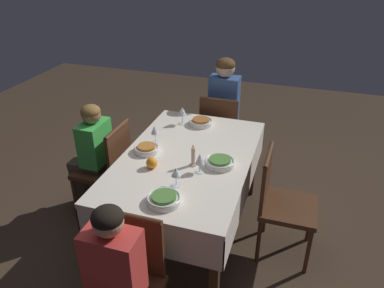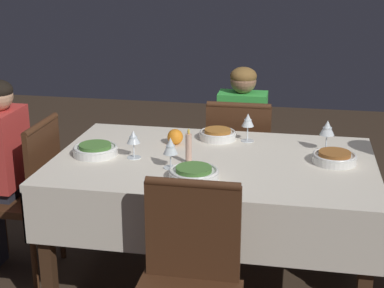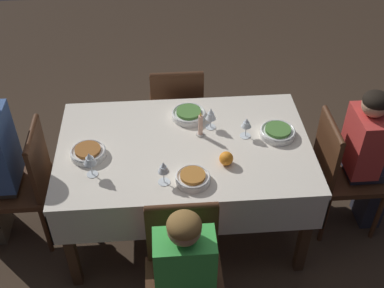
% 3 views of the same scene
% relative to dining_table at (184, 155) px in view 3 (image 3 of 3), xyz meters
% --- Properties ---
extents(ground_plane, '(8.00, 8.00, 0.00)m').
position_rel_dining_table_xyz_m(ground_plane, '(0.00, 0.00, -0.66)').
color(ground_plane, '#3D2D21').
extents(dining_table, '(1.57, 0.99, 0.75)m').
position_rel_dining_table_xyz_m(dining_table, '(0.00, 0.00, 0.00)').
color(dining_table, silver).
rests_on(dining_table, ground_plane).
extents(chair_east, '(0.42, 0.42, 0.89)m').
position_rel_dining_table_xyz_m(chair_east, '(1.04, -0.02, -0.17)').
color(chair_east, '#472816').
rests_on(chair_east, ground_plane).
extents(chair_north, '(0.42, 0.42, 0.89)m').
position_rel_dining_table_xyz_m(chair_north, '(0.05, 0.74, -0.17)').
color(chair_north, '#472816').
rests_on(chair_north, ground_plane).
extents(chair_west, '(0.42, 0.42, 0.89)m').
position_rel_dining_table_xyz_m(chair_west, '(-1.04, 0.03, -0.17)').
color(chair_west, '#472816').
rests_on(chair_west, ground_plane).
extents(chair_south, '(0.42, 0.42, 0.89)m').
position_rel_dining_table_xyz_m(chair_south, '(0.01, -0.74, -0.17)').
color(chair_south, '#472816').
rests_on(chair_south, ground_plane).
extents(person_child_red, '(0.33, 0.30, 1.10)m').
position_rel_dining_table_xyz_m(person_child_red, '(-1.19, 0.03, -0.06)').
color(person_child_red, '#282833').
rests_on(person_child_red, ground_plane).
extents(bowl_east, '(0.21, 0.21, 0.06)m').
position_rel_dining_table_xyz_m(bowl_east, '(0.58, 0.06, 0.11)').
color(bowl_east, white).
rests_on(bowl_east, dining_table).
extents(wine_glass_east, '(0.08, 0.08, 0.16)m').
position_rel_dining_table_xyz_m(wine_glass_east, '(0.54, 0.22, 0.21)').
color(wine_glass_east, white).
rests_on(wine_glass_east, dining_table).
extents(bowl_north, '(0.20, 0.20, 0.06)m').
position_rel_dining_table_xyz_m(bowl_north, '(-0.03, 0.32, 0.11)').
color(bowl_north, white).
rests_on(bowl_north, dining_table).
extents(wine_glass_north, '(0.07, 0.07, 0.15)m').
position_rel_dining_table_xyz_m(wine_glass_north, '(0.13, 0.32, 0.20)').
color(wine_glass_north, white).
rests_on(wine_glass_north, dining_table).
extents(bowl_west, '(0.22, 0.22, 0.06)m').
position_rel_dining_table_xyz_m(bowl_west, '(-0.59, -0.05, 0.11)').
color(bowl_west, white).
rests_on(bowl_west, dining_table).
extents(wine_glass_west, '(0.07, 0.07, 0.14)m').
position_rel_dining_table_xyz_m(wine_glass_west, '(-0.39, -0.05, 0.19)').
color(wine_glass_west, white).
rests_on(wine_glass_west, dining_table).
extents(bowl_south, '(0.23, 0.23, 0.06)m').
position_rel_dining_table_xyz_m(bowl_south, '(-0.05, -0.28, 0.11)').
color(bowl_south, white).
rests_on(bowl_south, dining_table).
extents(wine_glass_south, '(0.07, 0.07, 0.15)m').
position_rel_dining_table_xyz_m(wine_glass_south, '(-0.18, -0.16, 0.19)').
color(wine_glass_south, white).
rests_on(wine_glass_south, dining_table).
extents(candle_centerpiece, '(0.05, 0.05, 0.18)m').
position_rel_dining_table_xyz_m(candle_centerpiece, '(-0.11, -0.09, 0.16)').
color(candle_centerpiece, beige).
rests_on(candle_centerpiece, dining_table).
extents(orange_fruit, '(0.08, 0.08, 0.08)m').
position_rel_dining_table_xyz_m(orange_fruit, '(-0.23, 0.19, 0.13)').
color(orange_fruit, orange).
rests_on(orange_fruit, dining_table).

